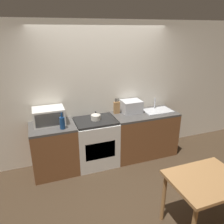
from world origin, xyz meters
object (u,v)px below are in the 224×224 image
kettle (96,116)px  bottle (62,123)px  stove_range (96,142)px  toaster_oven (131,106)px  microwave (49,116)px  dining_table (205,186)px

kettle → bottle: bottle is taller
stove_range → toaster_oven: (0.78, 0.13, 0.57)m
bottle → toaster_oven: bottle is taller
stove_range → kettle: bearing=27.3°
microwave → dining_table: size_ratio=0.60×
microwave → toaster_oven: microwave is taller
bottle → toaster_oven: bearing=12.5°
kettle → dining_table: bearing=-66.7°
microwave → bottle: microwave is taller
kettle → toaster_oven: bearing=9.4°
kettle → microwave: size_ratio=0.34×
stove_range → bottle: 0.84m
toaster_oven → stove_range: bearing=-170.3°
stove_range → dining_table: bearing=-66.2°
bottle → dining_table: (1.44, -1.72, -0.35)m
stove_range → bottle: (-0.60, -0.17, 0.56)m
kettle → microwave: bearing=173.2°
kettle → bottle: size_ratio=0.63×
microwave → toaster_oven: size_ratio=1.39×
kettle → dining_table: size_ratio=0.20×
stove_range → toaster_oven: 0.97m
stove_range → microwave: (-0.79, 0.10, 0.59)m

